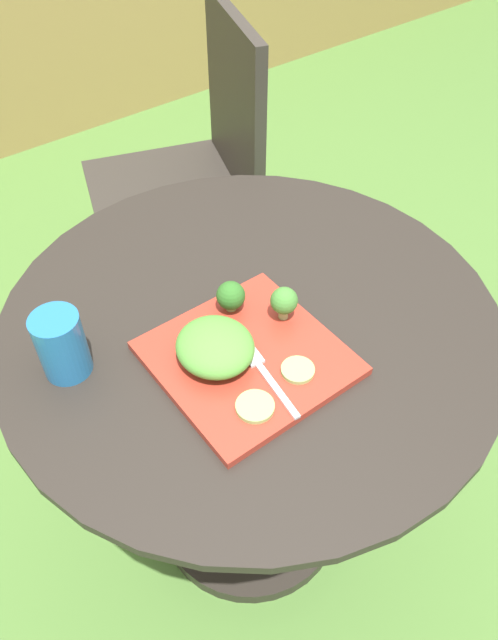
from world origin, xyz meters
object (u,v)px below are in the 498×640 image
drinking_glass (62,347)px  fork (264,372)px  patio_chair (198,159)px  salad_plate (248,358)px

drinking_glass → fork: bearing=-41.2°
patio_chair → fork: size_ratio=5.81×
salad_plate → drinking_glass: (-0.23, 0.15, 0.04)m
patio_chair → drinking_glass: bearing=-135.6°
patio_chair → fork: patio_chair is taller
salad_plate → fork: 0.04m
salad_plate → drinking_glass: drinking_glass is taller
salad_plate → fork: size_ratio=1.73×
salad_plate → patio_chair: bearing=61.8°
fork → drinking_glass: bearing=138.8°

